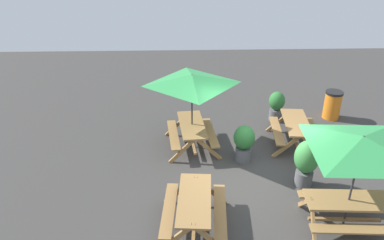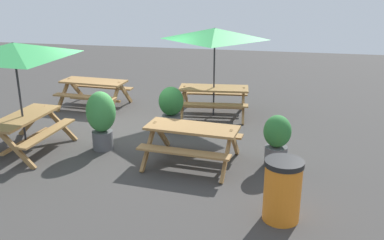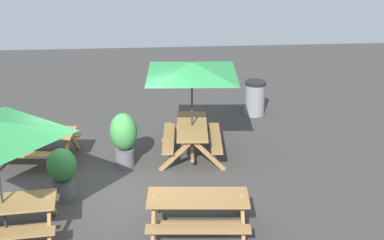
% 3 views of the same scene
% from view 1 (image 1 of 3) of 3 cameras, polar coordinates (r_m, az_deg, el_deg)
% --- Properties ---
extents(ground_plane, '(24.00, 24.00, 0.00)m').
position_cam_1_polar(ground_plane, '(10.00, 9.18, -9.15)').
color(ground_plane, '#3D3A38').
rests_on(ground_plane, ground).
extents(picnic_table_0, '(1.93, 1.69, 0.81)m').
position_cam_1_polar(picnic_table_0, '(11.60, 15.55, -1.15)').
color(picnic_table_0, olive).
rests_on(picnic_table_0, ground).
extents(picnic_table_1, '(2.18, 2.18, 2.34)m').
position_cam_1_polar(picnic_table_1, '(10.44, 0.00, 5.33)').
color(picnic_table_1, olive).
rests_on(picnic_table_1, ground).
extents(picnic_table_2, '(2.82, 2.82, 2.34)m').
position_cam_1_polar(picnic_table_2, '(8.06, 24.33, -4.18)').
color(picnic_table_2, olive).
rests_on(picnic_table_2, ground).
extents(picnic_table_3, '(1.90, 1.65, 0.81)m').
position_cam_1_polar(picnic_table_3, '(8.22, 0.38, -12.96)').
color(picnic_table_3, olive).
rests_on(picnic_table_3, ground).
extents(trash_bin_orange, '(0.59, 0.59, 0.98)m').
position_cam_1_polar(trash_bin_orange, '(13.71, 20.61, 2.20)').
color(trash_bin_orange, orange).
rests_on(trash_bin_orange, ground).
extents(potted_plant_0, '(0.59, 0.59, 1.09)m').
position_cam_1_polar(potted_plant_0, '(10.46, 7.92, -3.28)').
color(potted_plant_0, '#59595B').
rests_on(potted_plant_0, ground).
extents(potted_plant_1, '(0.53, 0.53, 1.03)m').
position_cam_1_polar(potted_plant_1, '(12.96, 12.75, 2.23)').
color(potted_plant_1, '#59595B').
rests_on(potted_plant_1, ground).
extents(potted_plant_2, '(0.62, 0.62, 1.27)m').
position_cam_1_polar(potted_plant_2, '(9.77, 17.02, -5.98)').
color(potted_plant_2, '#59595B').
rests_on(potted_plant_2, ground).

